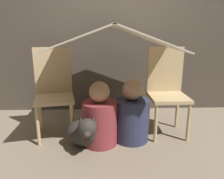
% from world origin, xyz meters
% --- Properties ---
extents(ground_plane, '(8.80, 8.80, 0.00)m').
position_xyz_m(ground_plane, '(0.00, 0.00, 0.00)').
color(ground_plane, gray).
extents(wall_back, '(7.00, 0.05, 2.50)m').
position_xyz_m(wall_back, '(0.00, 1.02, 1.25)').
color(wall_back, '#4C4238').
rests_on(wall_back, ground_plane).
extents(chair_left, '(0.48, 0.48, 0.98)m').
position_xyz_m(chair_left, '(-0.64, 0.21, 0.53)').
color(chair_left, '#D1B27F').
rests_on(chair_left, ground_plane).
extents(chair_right, '(0.42, 0.42, 0.98)m').
position_xyz_m(chair_right, '(0.62, 0.21, 0.53)').
color(chair_right, '#D1B27F').
rests_on(chair_right, ground_plane).
extents(sheet_canopy, '(1.26, 1.18, 0.24)m').
position_xyz_m(sheet_canopy, '(0.00, 0.13, 1.10)').
color(sheet_canopy, silver).
extents(person_front, '(0.36, 0.36, 0.67)m').
position_xyz_m(person_front, '(-0.13, -0.06, 0.28)').
color(person_front, maroon).
rests_on(person_front, ground_plane).
extents(person_second, '(0.37, 0.37, 0.67)m').
position_xyz_m(person_second, '(0.21, 0.02, 0.27)').
color(person_second, '#2D3351').
rests_on(person_second, ground_plane).
extents(dog, '(0.47, 0.43, 0.39)m').
position_xyz_m(dog, '(-0.24, -0.14, 0.17)').
color(dog, '#332D28').
rests_on(dog, ground_plane).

